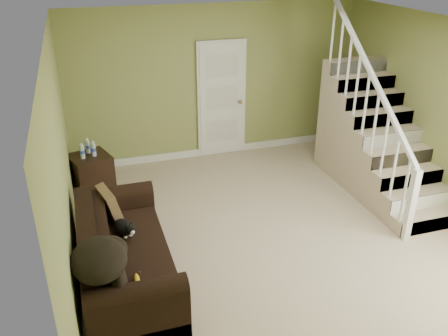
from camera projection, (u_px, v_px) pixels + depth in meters
floor at (275, 233)px, 6.25m from camera, size 5.00×5.50×0.01m
ceiling at (286, 31)px, 5.12m from camera, size 5.00×5.50×0.01m
wall_back at (215, 83)px, 8.05m from camera, size 5.00×0.04×2.60m
wall_front at (437, 286)px, 3.33m from camera, size 5.00×0.04×2.60m
wall_left at (63, 170)px, 5.01m from camera, size 0.04×5.50×2.60m
baseboard_back at (216, 150)px, 8.56m from camera, size 5.00×0.04×0.12m
baseboard_left at (81, 264)px, 5.56m from camera, size 0.04×5.50×0.12m
baseboard_right at (432, 201)px, 6.89m from camera, size 0.04×5.50×0.12m
door at (222, 100)px, 8.17m from camera, size 0.86×0.12×2.02m
staircase at (371, 144)px, 7.34m from camera, size 1.00×2.51×2.82m
sofa at (122, 260)px, 5.20m from camera, size 0.94×2.17×0.86m
side_table at (92, 175)px, 7.06m from camera, size 0.68×0.68×0.88m
cat at (124, 228)px, 5.36m from camera, size 0.30×0.46×0.23m
banana at (137, 280)px, 4.64m from camera, size 0.06×0.19×0.05m
throw_pillow at (111, 205)px, 5.62m from camera, size 0.30×0.46×0.44m
throw_blanket at (99, 259)px, 4.28m from camera, size 0.56×0.71×0.27m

